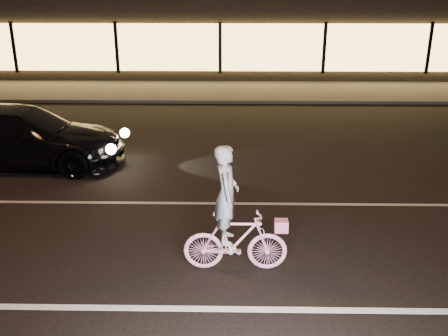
{
  "coord_description": "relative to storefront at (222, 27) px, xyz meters",
  "views": [
    {
      "loc": [
        0.56,
        -7.22,
        4.16
      ],
      "look_at": [
        0.42,
        0.6,
        1.28
      ],
      "focal_mm": 40.0,
      "sensor_mm": 36.0,
      "label": 1
    }
  ],
  "objects": [
    {
      "name": "lane_stripe_near",
      "position": [
        0.0,
        -20.47,
        -2.14
      ],
      "size": [
        60.0,
        0.12,
        0.01
      ],
      "primitive_type": "cube",
      "color": "silver",
      "rests_on": "ground"
    },
    {
      "name": "storefront",
      "position": [
        0.0,
        0.0,
        0.0
      ],
      "size": [
        25.4,
        8.42,
        4.2
      ],
      "color": "black",
      "rests_on": "ground"
    },
    {
      "name": "cyclist",
      "position": [
        0.58,
        -19.43,
        -1.43
      ],
      "size": [
        1.6,
        0.55,
        2.02
      ],
      "rotation": [
        0.0,
        0.0,
        1.57
      ],
      "color": "#FF4BB7",
      "rests_on": "ground"
    },
    {
      "name": "sidewalk",
      "position": [
        0.0,
        -5.97,
        -2.09
      ],
      "size": [
        30.0,
        4.0,
        0.12
      ],
      "primitive_type": "cube",
      "color": "#383533",
      "rests_on": "ground"
    },
    {
      "name": "ground",
      "position": [
        0.0,
        -18.97,
        -2.15
      ],
      "size": [
        90.0,
        90.0,
        0.0
      ],
      "primitive_type": "plane",
      "color": "black",
      "rests_on": "ground"
    },
    {
      "name": "lane_stripe_far",
      "position": [
        0.0,
        -16.97,
        -2.14
      ],
      "size": [
        60.0,
        0.1,
        0.01
      ],
      "primitive_type": "cube",
      "color": "gray",
      "rests_on": "ground"
    },
    {
      "name": "sedan",
      "position": [
        -4.55,
        -14.73,
        -1.43
      ],
      "size": [
        5.03,
        2.19,
        1.44
      ],
      "rotation": [
        0.0,
        0.0,
        1.54
      ],
      "color": "black",
      "rests_on": "ground"
    }
  ]
}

